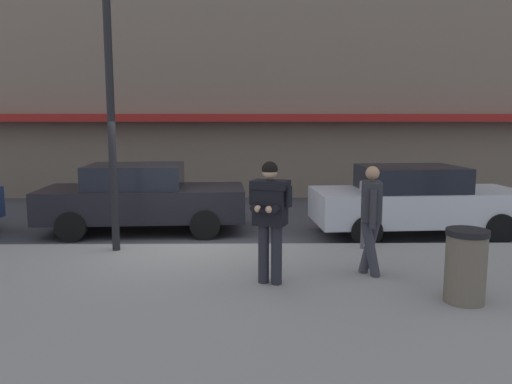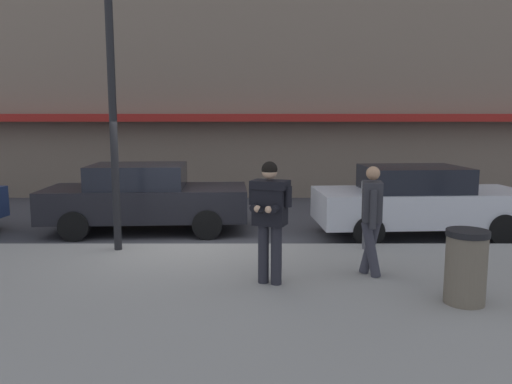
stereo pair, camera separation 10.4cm
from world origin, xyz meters
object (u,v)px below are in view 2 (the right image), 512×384
Objects in this scene: parked_sedan_far at (419,201)px; man_texting_on_phone at (270,209)px; street_lamp_post at (112,85)px; parking_meter at (365,205)px; parked_sedan_mid at (145,197)px; trash_bin at (466,267)px; pedestrian_with_bag at (372,214)px.

parked_sedan_far is 2.56× the size of man_texting_on_phone.
street_lamp_post is 3.84× the size of parking_meter.
parked_sedan_mid is 4.69× the size of trash_bin.
man_texting_on_phone is at bearing 162.64° from trash_bin.
parked_sedan_mid is at bearing 155.02° from parking_meter.
man_texting_on_phone is 2.73m from trash_bin.
parked_sedan_far is 4.94m from man_texting_on_phone.
man_texting_on_phone is at bearing -56.53° from parked_sedan_mid.
parked_sedan_far is 0.95× the size of street_lamp_post.
parked_sedan_mid is at bearing 88.89° from street_lamp_post.
man_texting_on_phone is (2.72, -4.12, 0.46)m from parked_sedan_mid.
parked_sedan_mid is 4.96m from man_texting_on_phone.
parked_sedan_far is (6.06, -0.50, 0.00)m from parked_sedan_mid.
street_lamp_post is at bearing -91.11° from parked_sedan_mid.
parked_sedan_far is 2.22m from parking_meter.
parked_sedan_mid is 5.01m from parking_meter.
parked_sedan_far is at bearing 79.69° from trash_bin.
parked_sedan_mid and parked_sedan_far have the same top height.
pedestrian_with_bag is at bearing -98.83° from parking_meter.
trash_bin is at bearing -100.31° from parked_sedan_far.
pedestrian_with_bag is at bearing -19.36° from street_lamp_post.
parked_sedan_far is 6.75m from street_lamp_post.
street_lamp_post reaches higher than parking_meter.
man_texting_on_phone is at bearing -164.81° from pedestrian_with_bag.
parking_meter is (1.82, 2.00, -0.28)m from man_texting_on_phone.
trash_bin is (-0.80, -4.41, -0.16)m from parked_sedan_far.
trash_bin is (5.30, -2.75, -2.51)m from street_lamp_post.
man_texting_on_phone reaches higher than pedestrian_with_bag.
parked_sedan_far is 4.71× the size of trash_bin.
parked_sedan_far is at bearing -4.74° from parked_sedan_mid.
man_texting_on_phone is 1.06× the size of pedestrian_with_bag.
pedestrian_with_bag is 5.03m from street_lamp_post.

